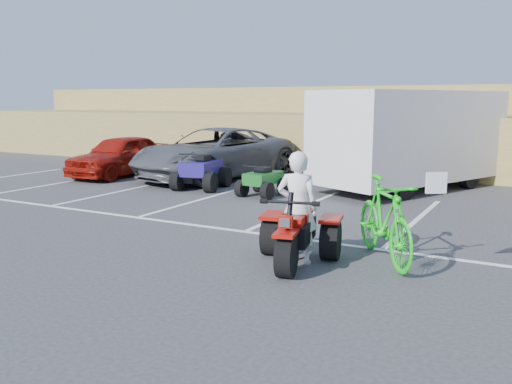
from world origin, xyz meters
The scene contains 11 objects.
ground centered at (0.00, 0.00, 0.00)m, with size 100.00×100.00×0.00m, color #323235.
parking_stripes centered at (0.87, 4.07, 0.00)m, with size 28.00×5.16×0.01m.
grass_embankment centered at (0.00, 15.48, 1.42)m, with size 40.00×8.50×3.10m.
red_trike_atv centered at (1.74, 0.90, 0.00)m, with size 1.28×1.71×1.11m, color #9D1008, non-canonical shape.
rider centered at (1.71, 1.04, 0.88)m, with size 0.64×0.42×1.76m, color white.
green_dirt_bike centered at (2.88, 1.77, 0.67)m, with size 0.63×2.22×1.33m, color #14BF19.
grey_pickup centered at (-4.53, 8.36, 0.82)m, with size 2.71×5.87×1.63m, color #4C4E54.
red_car centered at (-7.60, 7.28, 0.69)m, with size 1.62×4.04×1.38m, color maroon.
cargo_trailer centered at (1.57, 9.11, 1.50)m, with size 4.62×6.41×2.78m.
quad_atv_blue centered at (-3.66, 6.32, 0.00)m, with size 1.24×1.67×1.09m, color navy, non-canonical shape.
quad_atv_green centered at (-1.57, 6.14, 0.00)m, with size 0.98×1.31×0.85m, color #13561B, non-canonical shape.
Camera 1 is at (5.07, -6.47, 2.52)m, focal length 38.00 mm.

